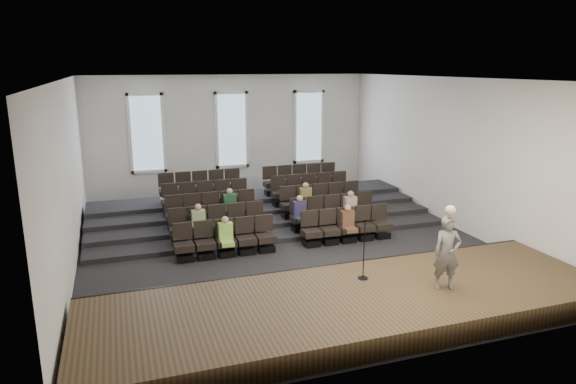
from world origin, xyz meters
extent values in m
plane|color=black|center=(0.00, 0.00, 0.00)|extent=(14.00, 14.00, 0.00)
cube|color=white|center=(0.00, 0.00, 5.01)|extent=(12.00, 14.00, 0.02)
cube|color=white|center=(0.00, 7.02, 2.50)|extent=(12.00, 0.04, 5.00)
cube|color=white|center=(0.00, -7.02, 2.50)|extent=(12.00, 0.04, 5.00)
cube|color=white|center=(-6.02, 0.00, 2.50)|extent=(0.04, 14.00, 5.00)
cube|color=white|center=(6.02, 0.00, 2.50)|extent=(0.04, 14.00, 5.00)
cube|color=#46361E|center=(0.00, -5.10, 0.25)|extent=(11.80, 3.60, 0.50)
cube|color=black|center=(0.00, -3.33, 0.25)|extent=(11.80, 0.06, 0.52)
cube|color=black|center=(0.00, 2.33, 0.07)|extent=(11.80, 4.80, 0.15)
cube|color=black|center=(0.00, 2.85, 0.15)|extent=(11.80, 3.75, 0.30)
cube|color=black|center=(0.00, 3.38, 0.22)|extent=(11.80, 2.70, 0.45)
cube|color=black|center=(0.00, 3.90, 0.30)|extent=(11.80, 1.65, 0.60)
cube|color=black|center=(-3.13, -0.60, 0.10)|extent=(0.47, 0.43, 0.20)
cube|color=black|center=(-3.13, -0.60, 0.41)|extent=(0.55, 0.50, 0.19)
cube|color=black|center=(-3.13, -0.39, 0.82)|extent=(0.55, 0.08, 0.50)
cube|color=black|center=(-2.53, -0.60, 0.10)|extent=(0.47, 0.43, 0.20)
cube|color=black|center=(-2.53, -0.60, 0.41)|extent=(0.55, 0.50, 0.19)
cube|color=black|center=(-2.53, -0.39, 0.82)|extent=(0.55, 0.08, 0.50)
cube|color=black|center=(-1.93, -0.60, 0.10)|extent=(0.47, 0.43, 0.20)
cube|color=black|center=(-1.93, -0.60, 0.41)|extent=(0.55, 0.50, 0.19)
cube|color=black|center=(-1.93, -0.39, 0.82)|extent=(0.55, 0.08, 0.50)
cube|color=black|center=(-1.33, -0.60, 0.10)|extent=(0.47, 0.43, 0.20)
cube|color=black|center=(-1.33, -0.60, 0.41)|extent=(0.55, 0.50, 0.19)
cube|color=black|center=(-1.33, -0.39, 0.82)|extent=(0.55, 0.08, 0.50)
cube|color=black|center=(-0.73, -0.60, 0.10)|extent=(0.47, 0.43, 0.20)
cube|color=black|center=(-0.73, -0.60, 0.41)|extent=(0.55, 0.50, 0.19)
cube|color=black|center=(-0.73, -0.39, 0.82)|extent=(0.55, 0.08, 0.50)
cube|color=black|center=(0.73, -0.60, 0.10)|extent=(0.47, 0.43, 0.20)
cube|color=black|center=(0.73, -0.60, 0.41)|extent=(0.55, 0.50, 0.19)
cube|color=black|center=(0.73, -0.39, 0.82)|extent=(0.55, 0.08, 0.50)
cube|color=black|center=(1.33, -0.60, 0.10)|extent=(0.47, 0.43, 0.20)
cube|color=black|center=(1.33, -0.60, 0.41)|extent=(0.55, 0.50, 0.19)
cube|color=black|center=(1.33, -0.39, 0.82)|extent=(0.55, 0.08, 0.50)
cube|color=black|center=(1.93, -0.60, 0.10)|extent=(0.47, 0.43, 0.20)
cube|color=black|center=(1.93, -0.60, 0.41)|extent=(0.55, 0.50, 0.19)
cube|color=black|center=(1.93, -0.39, 0.82)|extent=(0.55, 0.08, 0.50)
cube|color=black|center=(2.53, -0.60, 0.10)|extent=(0.47, 0.43, 0.20)
cube|color=black|center=(2.53, -0.60, 0.41)|extent=(0.55, 0.50, 0.19)
cube|color=black|center=(2.53, -0.39, 0.82)|extent=(0.55, 0.08, 0.50)
cube|color=black|center=(3.13, -0.60, 0.10)|extent=(0.47, 0.43, 0.20)
cube|color=black|center=(3.13, -0.60, 0.41)|extent=(0.55, 0.50, 0.19)
cube|color=black|center=(3.13, -0.39, 0.82)|extent=(0.55, 0.08, 0.50)
cube|color=black|center=(-3.13, 0.45, 0.25)|extent=(0.47, 0.43, 0.20)
cube|color=black|center=(-3.13, 0.45, 0.56)|extent=(0.55, 0.50, 0.19)
cube|color=black|center=(-3.13, 0.66, 0.97)|extent=(0.55, 0.08, 0.50)
cube|color=black|center=(-2.53, 0.45, 0.25)|extent=(0.47, 0.43, 0.20)
cube|color=black|center=(-2.53, 0.45, 0.56)|extent=(0.55, 0.50, 0.19)
cube|color=black|center=(-2.53, 0.66, 0.97)|extent=(0.55, 0.08, 0.50)
cube|color=black|center=(-1.93, 0.45, 0.25)|extent=(0.47, 0.43, 0.20)
cube|color=black|center=(-1.93, 0.45, 0.56)|extent=(0.55, 0.50, 0.19)
cube|color=black|center=(-1.93, 0.66, 0.97)|extent=(0.55, 0.08, 0.50)
cube|color=black|center=(-1.33, 0.45, 0.25)|extent=(0.47, 0.43, 0.20)
cube|color=black|center=(-1.33, 0.45, 0.56)|extent=(0.55, 0.50, 0.19)
cube|color=black|center=(-1.33, 0.66, 0.97)|extent=(0.55, 0.08, 0.50)
cube|color=black|center=(-0.73, 0.45, 0.25)|extent=(0.47, 0.43, 0.20)
cube|color=black|center=(-0.73, 0.45, 0.56)|extent=(0.55, 0.50, 0.19)
cube|color=black|center=(-0.73, 0.66, 0.97)|extent=(0.55, 0.08, 0.50)
cube|color=black|center=(0.73, 0.45, 0.25)|extent=(0.47, 0.43, 0.20)
cube|color=black|center=(0.73, 0.45, 0.56)|extent=(0.55, 0.50, 0.19)
cube|color=black|center=(0.73, 0.66, 0.97)|extent=(0.55, 0.08, 0.50)
cube|color=black|center=(1.33, 0.45, 0.25)|extent=(0.47, 0.43, 0.20)
cube|color=black|center=(1.33, 0.45, 0.56)|extent=(0.55, 0.50, 0.19)
cube|color=black|center=(1.33, 0.66, 0.97)|extent=(0.55, 0.08, 0.50)
cube|color=black|center=(1.93, 0.45, 0.25)|extent=(0.47, 0.43, 0.20)
cube|color=black|center=(1.93, 0.45, 0.56)|extent=(0.55, 0.50, 0.19)
cube|color=black|center=(1.93, 0.66, 0.97)|extent=(0.55, 0.08, 0.50)
cube|color=black|center=(2.53, 0.45, 0.25)|extent=(0.47, 0.43, 0.20)
cube|color=black|center=(2.53, 0.45, 0.56)|extent=(0.55, 0.50, 0.19)
cube|color=black|center=(2.53, 0.66, 0.97)|extent=(0.55, 0.08, 0.50)
cube|color=black|center=(3.13, 0.45, 0.25)|extent=(0.47, 0.43, 0.20)
cube|color=black|center=(3.13, 0.45, 0.56)|extent=(0.55, 0.50, 0.19)
cube|color=black|center=(3.13, 0.66, 0.97)|extent=(0.55, 0.08, 0.50)
cube|color=black|center=(-3.13, 1.50, 0.40)|extent=(0.47, 0.42, 0.20)
cube|color=black|center=(-3.13, 1.50, 0.71)|extent=(0.55, 0.50, 0.19)
cube|color=black|center=(-3.13, 1.71, 1.12)|extent=(0.55, 0.08, 0.50)
cube|color=black|center=(-2.53, 1.50, 0.40)|extent=(0.47, 0.42, 0.20)
cube|color=black|center=(-2.53, 1.50, 0.71)|extent=(0.55, 0.50, 0.19)
cube|color=black|center=(-2.53, 1.71, 1.12)|extent=(0.55, 0.08, 0.50)
cube|color=black|center=(-1.93, 1.50, 0.40)|extent=(0.47, 0.42, 0.20)
cube|color=black|center=(-1.93, 1.50, 0.71)|extent=(0.55, 0.50, 0.19)
cube|color=black|center=(-1.93, 1.71, 1.12)|extent=(0.55, 0.08, 0.50)
cube|color=black|center=(-1.33, 1.50, 0.40)|extent=(0.47, 0.42, 0.20)
cube|color=black|center=(-1.33, 1.50, 0.71)|extent=(0.55, 0.50, 0.19)
cube|color=black|center=(-1.33, 1.71, 1.12)|extent=(0.55, 0.08, 0.50)
cube|color=black|center=(-0.73, 1.50, 0.40)|extent=(0.47, 0.42, 0.20)
cube|color=black|center=(-0.73, 1.50, 0.71)|extent=(0.55, 0.50, 0.19)
cube|color=black|center=(-0.73, 1.71, 1.12)|extent=(0.55, 0.08, 0.50)
cube|color=black|center=(0.73, 1.50, 0.40)|extent=(0.47, 0.42, 0.20)
cube|color=black|center=(0.73, 1.50, 0.71)|extent=(0.55, 0.50, 0.19)
cube|color=black|center=(0.73, 1.71, 1.12)|extent=(0.55, 0.08, 0.50)
cube|color=black|center=(1.33, 1.50, 0.40)|extent=(0.47, 0.42, 0.20)
cube|color=black|center=(1.33, 1.50, 0.71)|extent=(0.55, 0.50, 0.19)
cube|color=black|center=(1.33, 1.71, 1.12)|extent=(0.55, 0.08, 0.50)
cube|color=black|center=(1.93, 1.50, 0.40)|extent=(0.47, 0.42, 0.20)
cube|color=black|center=(1.93, 1.50, 0.71)|extent=(0.55, 0.50, 0.19)
cube|color=black|center=(1.93, 1.71, 1.12)|extent=(0.55, 0.08, 0.50)
cube|color=black|center=(2.53, 1.50, 0.40)|extent=(0.47, 0.42, 0.20)
cube|color=black|center=(2.53, 1.50, 0.71)|extent=(0.55, 0.50, 0.19)
cube|color=black|center=(2.53, 1.71, 1.12)|extent=(0.55, 0.08, 0.50)
cube|color=black|center=(3.13, 1.50, 0.40)|extent=(0.47, 0.42, 0.20)
cube|color=black|center=(3.13, 1.50, 0.71)|extent=(0.55, 0.50, 0.19)
cube|color=black|center=(3.13, 1.71, 1.12)|extent=(0.55, 0.08, 0.50)
cube|color=black|center=(-3.13, 2.55, 0.55)|extent=(0.47, 0.42, 0.20)
cube|color=black|center=(-3.13, 2.55, 0.86)|extent=(0.55, 0.50, 0.19)
cube|color=black|center=(-3.13, 2.76, 1.27)|extent=(0.55, 0.08, 0.50)
cube|color=black|center=(-2.53, 2.55, 0.55)|extent=(0.47, 0.42, 0.20)
cube|color=black|center=(-2.53, 2.55, 0.86)|extent=(0.55, 0.50, 0.19)
cube|color=black|center=(-2.53, 2.76, 1.27)|extent=(0.55, 0.08, 0.50)
cube|color=black|center=(-1.93, 2.55, 0.55)|extent=(0.47, 0.42, 0.20)
cube|color=black|center=(-1.93, 2.55, 0.86)|extent=(0.55, 0.50, 0.19)
cube|color=black|center=(-1.93, 2.76, 1.27)|extent=(0.55, 0.08, 0.50)
cube|color=black|center=(-1.33, 2.55, 0.55)|extent=(0.47, 0.42, 0.20)
cube|color=black|center=(-1.33, 2.55, 0.86)|extent=(0.55, 0.50, 0.19)
cube|color=black|center=(-1.33, 2.76, 1.27)|extent=(0.55, 0.08, 0.50)
cube|color=black|center=(-0.73, 2.55, 0.55)|extent=(0.47, 0.42, 0.20)
cube|color=black|center=(-0.73, 2.55, 0.86)|extent=(0.55, 0.50, 0.19)
cube|color=black|center=(-0.73, 2.76, 1.27)|extent=(0.55, 0.08, 0.50)
cube|color=black|center=(0.73, 2.55, 0.55)|extent=(0.47, 0.42, 0.20)
cube|color=black|center=(0.73, 2.55, 0.86)|extent=(0.55, 0.50, 0.19)
cube|color=black|center=(0.73, 2.76, 1.27)|extent=(0.55, 0.08, 0.50)
cube|color=black|center=(1.33, 2.55, 0.55)|extent=(0.47, 0.42, 0.20)
cube|color=black|center=(1.33, 2.55, 0.86)|extent=(0.55, 0.50, 0.19)
cube|color=black|center=(1.33, 2.76, 1.27)|extent=(0.55, 0.08, 0.50)
cube|color=black|center=(1.93, 2.55, 0.55)|extent=(0.47, 0.42, 0.20)
cube|color=black|center=(1.93, 2.55, 0.86)|extent=(0.55, 0.50, 0.19)
cube|color=black|center=(1.93, 2.76, 1.27)|extent=(0.55, 0.08, 0.50)
cube|color=black|center=(2.53, 2.55, 0.55)|extent=(0.47, 0.42, 0.20)
cube|color=black|center=(2.53, 2.55, 0.86)|extent=(0.55, 0.50, 0.19)
cube|color=black|center=(2.53, 2.76, 1.27)|extent=(0.55, 0.08, 0.50)
cube|color=black|center=(3.13, 2.55, 0.55)|extent=(0.47, 0.42, 0.20)
cube|color=black|center=(3.13, 2.55, 0.86)|extent=(0.55, 0.50, 0.19)
cube|color=black|center=(3.13, 2.76, 1.27)|extent=(0.55, 0.08, 0.50)
cube|color=black|center=(-3.13, 3.60, 0.70)|extent=(0.47, 0.42, 0.20)
cube|color=black|center=(-3.13, 3.60, 1.01)|extent=(0.55, 0.50, 0.19)
cube|color=black|center=(-3.13, 3.81, 1.42)|extent=(0.55, 0.08, 0.50)
cube|color=black|center=(-2.53, 3.60, 0.70)|extent=(0.47, 0.42, 0.20)
cube|color=black|center=(-2.53, 3.60, 1.01)|extent=(0.55, 0.50, 0.19)
cube|color=black|center=(-2.53, 3.81, 1.42)|extent=(0.55, 0.08, 0.50)
cube|color=black|center=(-1.93, 3.60, 0.70)|extent=(0.47, 0.42, 0.20)
cube|color=black|center=(-1.93, 3.60, 1.01)|extent=(0.55, 0.50, 0.19)
cube|color=black|center=(-1.93, 3.81, 1.42)|extent=(0.55, 0.08, 0.50)
cube|color=black|center=(-1.33, 3.60, 0.70)|extent=(0.47, 0.42, 0.20)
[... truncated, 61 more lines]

